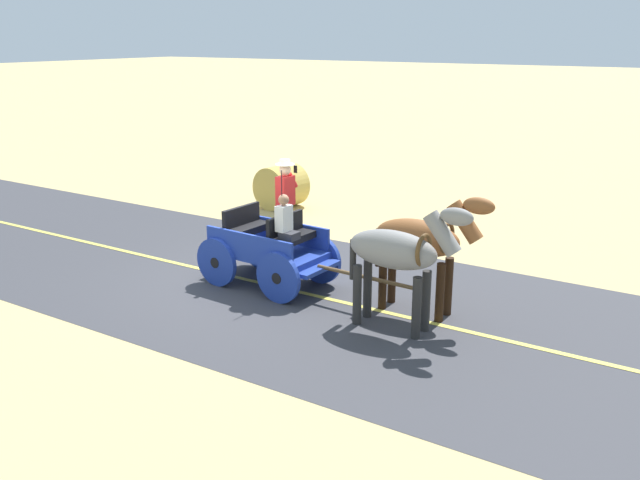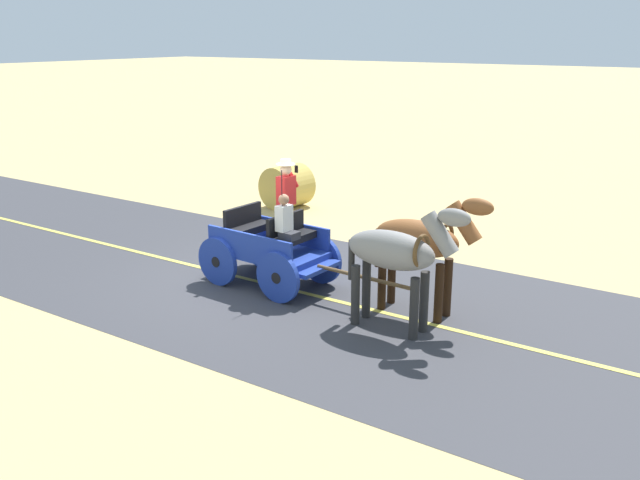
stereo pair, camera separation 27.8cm
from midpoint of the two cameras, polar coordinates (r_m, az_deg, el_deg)
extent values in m
plane|color=tan|center=(13.96, -5.29, -3.28)|extent=(200.00, 200.00, 0.00)
cube|color=#38383D|center=(13.96, -5.29, -3.27)|extent=(6.64, 160.00, 0.01)
cube|color=#DBCC4C|center=(13.96, -5.29, -3.25)|extent=(0.12, 160.00, 0.00)
cube|color=#1E3899|center=(13.51, -3.63, -0.97)|extent=(1.31, 2.26, 0.12)
cube|color=#1E3899|center=(13.85, -2.13, 0.70)|extent=(0.17, 2.09, 0.44)
cube|color=#1E3899|center=(13.02, -5.28, -0.41)|extent=(0.17, 2.09, 0.44)
cube|color=#1E3899|center=(12.82, 0.54, -2.39)|extent=(1.09, 0.29, 0.08)
cube|color=#1E3899|center=(14.34, -7.28, -0.78)|extent=(0.73, 0.24, 0.06)
cube|color=black|center=(13.03, -1.64, 0.13)|extent=(1.04, 0.41, 0.14)
cube|color=black|center=(13.08, -2.26, 1.19)|extent=(1.02, 0.13, 0.44)
cube|color=black|center=(13.72, -5.24, 0.92)|extent=(1.04, 0.41, 0.14)
cube|color=black|center=(13.78, -5.82, 1.92)|extent=(1.02, 0.13, 0.44)
cylinder|color=#1E3899|center=(13.59, 0.63, -1.62)|extent=(0.15, 0.96, 0.96)
cylinder|color=black|center=(13.59, 0.63, -1.62)|extent=(0.13, 0.22, 0.21)
cylinder|color=#1E3899|center=(12.63, -2.87, -3.10)|extent=(0.15, 0.96, 0.96)
cylinder|color=black|center=(12.63, -2.87, -3.10)|extent=(0.13, 0.22, 0.21)
cylinder|color=#1E3899|center=(14.51, -4.28, -0.47)|extent=(0.15, 0.96, 0.96)
cylinder|color=black|center=(14.51, -4.28, -0.47)|extent=(0.13, 0.22, 0.21)
cylinder|color=#1E3899|center=(13.61, -7.87, -1.76)|extent=(0.15, 0.96, 0.96)
cylinder|color=black|center=(13.61, -7.87, -1.76)|extent=(0.13, 0.22, 0.21)
cylinder|color=brown|center=(12.28, 4.22, -3.06)|extent=(0.17, 2.00, 0.07)
cylinder|color=black|center=(12.62, -2.51, 2.87)|extent=(0.02, 0.02, 1.30)
cylinder|color=#2D2D33|center=(13.27, -2.17, 1.02)|extent=(0.22, 0.22, 0.90)
cube|color=red|center=(13.09, -2.20, 4.10)|extent=(0.35, 0.24, 0.56)
sphere|color=beige|center=(13.01, -2.22, 5.82)|extent=(0.22, 0.22, 0.22)
cylinder|color=beige|center=(12.99, -2.23, 6.25)|extent=(0.36, 0.36, 0.01)
cylinder|color=beige|center=(12.99, -2.23, 6.47)|extent=(0.20, 0.20, 0.10)
cylinder|color=red|center=(13.17, -1.58, 4.98)|extent=(0.26, 0.09, 0.32)
cube|color=black|center=(13.16, -1.36, 5.86)|extent=(0.02, 0.07, 0.14)
cube|color=#2D2D33|center=(12.73, -1.92, 0.39)|extent=(0.30, 0.33, 0.14)
cube|color=silver|center=(12.72, -2.35, 1.82)|extent=(0.31, 0.22, 0.48)
sphere|color=#9E7051|center=(12.64, -2.37, 3.35)|extent=(0.20, 0.20, 0.20)
ellipsoid|color=brown|center=(12.01, 8.60, 0.15)|extent=(0.57, 1.56, 0.64)
cylinder|color=black|center=(12.23, 11.11, -3.86)|extent=(0.15, 0.15, 1.05)
cylinder|color=black|center=(11.91, 10.43, -4.38)|extent=(0.15, 0.15, 1.05)
cylinder|color=black|center=(12.65, 6.56, -2.94)|extent=(0.15, 0.15, 1.05)
cylinder|color=black|center=(12.35, 5.78, -3.41)|extent=(0.15, 0.15, 1.05)
cylinder|color=brown|center=(11.59, 12.45, 1.38)|extent=(0.26, 0.65, 0.73)
ellipsoid|color=brown|center=(11.44, 13.57, 2.68)|extent=(0.22, 0.54, 0.28)
cube|color=black|center=(11.59, 12.37, 1.57)|extent=(0.06, 0.50, 0.56)
cylinder|color=black|center=(12.41, 5.46, -0.65)|extent=(0.11, 0.11, 0.70)
torus|color=brown|center=(11.78, 11.01, 0.10)|extent=(0.55, 0.07, 0.55)
ellipsoid|color=gray|center=(11.30, 6.56, -0.83)|extent=(0.57, 1.56, 0.64)
cylinder|color=#272726|center=(11.52, 9.25, -5.06)|extent=(0.15, 0.15, 1.05)
cylinder|color=#272726|center=(11.21, 8.47, -5.64)|extent=(0.15, 0.15, 1.05)
cylinder|color=#272726|center=(11.97, 4.50, -4.03)|extent=(0.15, 0.15, 1.05)
cylinder|color=#272726|center=(11.68, 3.62, -4.56)|extent=(0.15, 0.15, 1.05)
cylinder|color=gray|center=(10.85, 10.58, 0.45)|extent=(0.26, 0.65, 0.73)
ellipsoid|color=gray|center=(10.69, 11.74, 1.83)|extent=(0.22, 0.54, 0.28)
cube|color=#272726|center=(10.85, 10.49, 0.65)|extent=(0.06, 0.50, 0.56)
cylinder|color=#272726|center=(11.73, 3.30, -1.63)|extent=(0.11, 0.11, 0.70)
torus|color=brown|center=(11.06, 9.08, -0.90)|extent=(0.55, 0.07, 0.55)
cylinder|color=gold|center=(19.59, -2.33, 4.43)|extent=(1.23, 1.32, 1.20)
camera|label=1|loc=(0.14, -89.37, 0.19)|focal=38.82mm
camera|label=2|loc=(0.14, 90.63, -0.19)|focal=38.82mm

